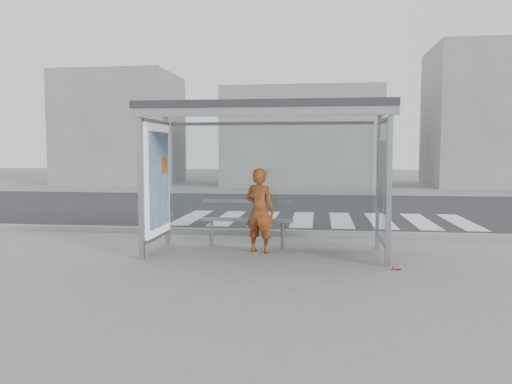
# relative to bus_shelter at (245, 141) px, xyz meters

# --- Properties ---
(ground) EXTENTS (80.00, 80.00, 0.00)m
(ground) POSITION_rel_bus_shelter_xyz_m (0.37, -0.06, -1.98)
(ground) COLOR slate
(ground) RESTS_ON ground
(road) EXTENTS (30.00, 10.00, 0.01)m
(road) POSITION_rel_bus_shelter_xyz_m (0.37, 6.94, -1.98)
(road) COLOR black
(road) RESTS_ON ground
(curb) EXTENTS (30.00, 0.18, 0.12)m
(curb) POSITION_rel_bus_shelter_xyz_m (0.37, 1.89, -1.92)
(curb) COLOR gray
(curb) RESTS_ON ground
(crosswalk) EXTENTS (7.55, 3.00, 0.00)m
(crosswalk) POSITION_rel_bus_shelter_xyz_m (1.37, 4.44, -1.98)
(crosswalk) COLOR silver
(crosswalk) RESTS_ON ground
(bus_shelter) EXTENTS (4.25, 1.65, 2.62)m
(bus_shelter) POSITION_rel_bus_shelter_xyz_m (0.00, 0.00, 0.00)
(bus_shelter) COLOR gray
(bus_shelter) RESTS_ON ground
(building_left) EXTENTS (6.00, 5.00, 6.00)m
(building_left) POSITION_rel_bus_shelter_xyz_m (-9.63, 17.94, 1.02)
(building_left) COLOR gray
(building_left) RESTS_ON ground
(building_center) EXTENTS (8.00, 5.00, 5.00)m
(building_center) POSITION_rel_bus_shelter_xyz_m (0.37, 17.94, 0.52)
(building_center) COLOR gray
(building_center) RESTS_ON ground
(building_right) EXTENTS (5.00, 5.00, 7.00)m
(building_right) POSITION_rel_bus_shelter_xyz_m (9.37, 17.94, 1.52)
(building_right) COLOR gray
(building_right) RESTS_ON ground
(person) EXTENTS (0.64, 0.52, 1.51)m
(person) POSITION_rel_bus_shelter_xyz_m (0.25, 0.07, -1.23)
(person) COLOR #CE5F13
(person) RESTS_ON ground
(bench) EXTENTS (1.72, 0.26, 0.89)m
(bench) POSITION_rel_bus_shelter_xyz_m (-0.04, 0.49, -1.45)
(bench) COLOR slate
(bench) RESTS_ON ground
(soda_can) EXTENTS (0.13, 0.09, 0.07)m
(soda_can) POSITION_rel_bus_shelter_xyz_m (2.48, -0.99, -1.95)
(soda_can) COLOR #CF3D5B
(soda_can) RESTS_ON ground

